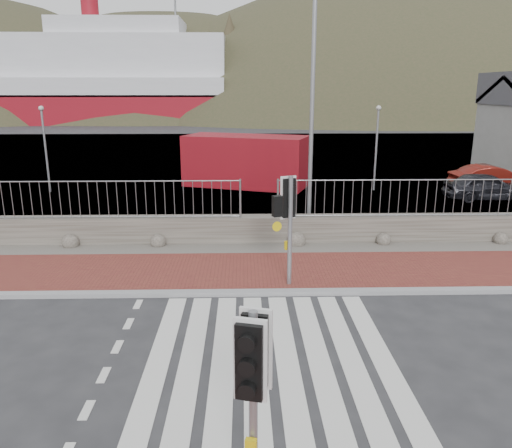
{
  "coord_description": "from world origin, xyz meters",
  "views": [
    {
      "loc": [
        -0.49,
        -8.4,
        4.93
      ],
      "look_at": [
        -0.2,
        3.0,
        1.81
      ],
      "focal_mm": 35.0,
      "sensor_mm": 36.0,
      "label": 1
    }
  ],
  "objects_px": {
    "car_a": "(486,186)",
    "car_b": "(492,179)",
    "traffic_signal_far": "(289,208)",
    "streetlight": "(316,103)",
    "shipping_container": "(246,161)",
    "traffic_signal_near": "(253,372)",
    "ferry": "(78,85)"
  },
  "relations": [
    {
      "from": "car_a",
      "to": "car_b",
      "type": "bearing_deg",
      "value": -31.3
    },
    {
      "from": "car_b",
      "to": "traffic_signal_far",
      "type": "bearing_deg",
      "value": 134.92
    },
    {
      "from": "streetlight",
      "to": "shipping_container",
      "type": "height_order",
      "value": "streetlight"
    },
    {
      "from": "traffic_signal_near",
      "to": "car_b",
      "type": "bearing_deg",
      "value": 72.3
    },
    {
      "from": "shipping_container",
      "to": "car_a",
      "type": "height_order",
      "value": "shipping_container"
    },
    {
      "from": "traffic_signal_near",
      "to": "car_b",
      "type": "xyz_separation_m",
      "value": [
        12.04,
        18.81,
        -1.23
      ]
    },
    {
      "from": "ferry",
      "to": "car_b",
      "type": "bearing_deg",
      "value": -55.38
    },
    {
      "from": "streetlight",
      "to": "car_b",
      "type": "xyz_separation_m",
      "value": [
        9.77,
        7.19,
        -3.8
      ]
    },
    {
      "from": "traffic_signal_far",
      "to": "shipping_container",
      "type": "bearing_deg",
      "value": -107.11
    },
    {
      "from": "shipping_container",
      "to": "traffic_signal_near",
      "type": "bearing_deg",
      "value": -70.45
    },
    {
      "from": "traffic_signal_near",
      "to": "shipping_container",
      "type": "bearing_deg",
      "value": 104.79
    },
    {
      "from": "car_b",
      "to": "shipping_container",
      "type": "bearing_deg",
      "value": 78.68
    },
    {
      "from": "ferry",
      "to": "streetlight",
      "type": "distance_m",
      "value": 65.39
    },
    {
      "from": "traffic_signal_near",
      "to": "shipping_container",
      "type": "xyz_separation_m",
      "value": [
        0.04,
        20.76,
        -0.6
      ]
    },
    {
      "from": "shipping_container",
      "to": "car_b",
      "type": "xyz_separation_m",
      "value": [
        12.0,
        -1.95,
        -0.64
      ]
    },
    {
      "from": "ferry",
      "to": "car_b",
      "type": "distance_m",
      "value": 64.06
    },
    {
      "from": "ferry",
      "to": "traffic_signal_far",
      "type": "bearing_deg",
      "value": -68.57
    },
    {
      "from": "traffic_signal_far",
      "to": "car_a",
      "type": "height_order",
      "value": "traffic_signal_far"
    },
    {
      "from": "traffic_signal_far",
      "to": "car_a",
      "type": "bearing_deg",
      "value": -155.68
    },
    {
      "from": "traffic_signal_near",
      "to": "car_a",
      "type": "xyz_separation_m",
      "value": [
        10.88,
        17.01,
        -1.26
      ]
    },
    {
      "from": "streetlight",
      "to": "car_b",
      "type": "bearing_deg",
      "value": 19.41
    },
    {
      "from": "streetlight",
      "to": "car_b",
      "type": "distance_m",
      "value": 12.71
    },
    {
      "from": "traffic_signal_far",
      "to": "streetlight",
      "type": "bearing_deg",
      "value": -126.22
    },
    {
      "from": "traffic_signal_far",
      "to": "shipping_container",
      "type": "xyz_separation_m",
      "value": [
        -0.98,
        13.77,
        -0.79
      ]
    },
    {
      "from": "shipping_container",
      "to": "streetlight",
      "type": "bearing_deg",
      "value": -56.64
    },
    {
      "from": "ferry",
      "to": "streetlight",
      "type": "relative_size",
      "value": 6.32
    },
    {
      "from": "traffic_signal_near",
      "to": "car_a",
      "type": "relative_size",
      "value": 0.71
    },
    {
      "from": "traffic_signal_near",
      "to": "streetlight",
      "type": "bearing_deg",
      "value": 93.88
    },
    {
      "from": "streetlight",
      "to": "shipping_container",
      "type": "bearing_deg",
      "value": 86.77
    },
    {
      "from": "ferry",
      "to": "car_b",
      "type": "relative_size",
      "value": 12.63
    },
    {
      "from": "car_b",
      "to": "traffic_signal_near",
      "type": "bearing_deg",
      "value": 145.27
    },
    {
      "from": "ferry",
      "to": "traffic_signal_near",
      "type": "height_order",
      "value": "ferry"
    }
  ]
}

